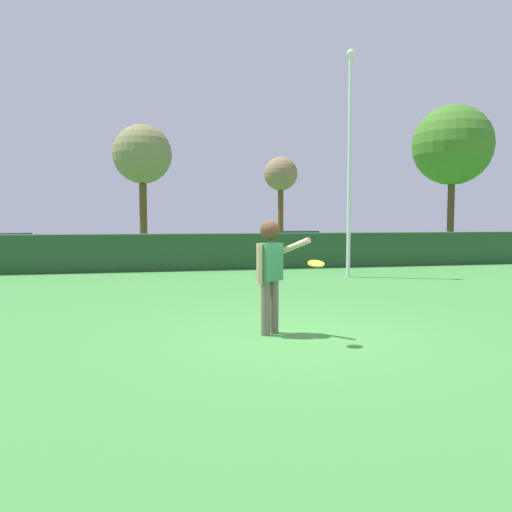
% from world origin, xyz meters
% --- Properties ---
extents(ground_plane, '(60.00, 60.00, 0.00)m').
position_xyz_m(ground_plane, '(0.00, 0.00, 0.00)').
color(ground_plane, '#42883C').
extents(person, '(0.80, 0.57, 1.77)m').
position_xyz_m(person, '(-0.34, 0.30, 1.11)').
color(person, '#6A5E52').
rests_on(person, ground).
extents(frisbee, '(0.23, 0.23, 0.09)m').
position_xyz_m(frisbee, '(0.13, -0.48, 1.16)').
color(frisbee, yellow).
extents(lamppost, '(0.24, 0.24, 6.88)m').
position_xyz_m(lamppost, '(3.92, 7.41, 3.76)').
color(lamppost, silver).
rests_on(lamppost, ground).
extents(hedge_row, '(25.51, 0.90, 1.27)m').
position_xyz_m(hedge_row, '(0.00, 10.80, 0.64)').
color(hedge_row, '#284E2B').
rests_on(hedge_row, ground).
extents(parked_car_blue, '(4.48, 2.63, 1.25)m').
position_xyz_m(parked_car_blue, '(-7.70, 14.26, 0.69)').
color(parked_car_blue, '#263FA5').
rests_on(parked_car_blue, ground).
extents(parked_car_green, '(4.23, 1.87, 1.25)m').
position_xyz_m(parked_car_green, '(4.36, 15.23, 0.69)').
color(parked_car_green, '#1E6633').
rests_on(parked_car_green, ground).
extents(oak_tree, '(1.86, 1.86, 5.23)m').
position_xyz_m(oak_tree, '(5.23, 20.23, 4.18)').
color(oak_tree, brown).
rests_on(oak_tree, ground).
extents(bare_elm_tree, '(2.62, 2.62, 6.00)m').
position_xyz_m(bare_elm_tree, '(-2.26, 16.28, 4.63)').
color(bare_elm_tree, brown).
rests_on(bare_elm_tree, ground).
extents(willow_tree, '(4.35, 4.35, 8.02)m').
position_xyz_m(willow_tree, '(14.42, 18.06, 5.82)').
color(willow_tree, '#513820').
rests_on(willow_tree, ground).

